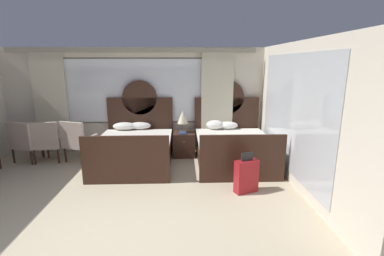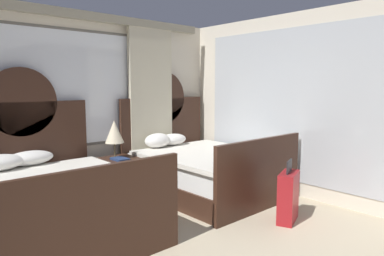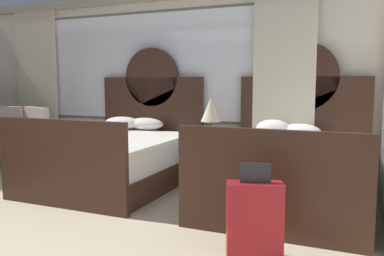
{
  "view_description": "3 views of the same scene",
  "coord_description": "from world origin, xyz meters",
  "views": [
    {
      "loc": [
        1.23,
        -3.09,
        2.31
      ],
      "look_at": [
        1.42,
        2.36,
        1.02
      ],
      "focal_mm": 25.81,
      "sensor_mm": 36.0,
      "label": 1
    },
    {
      "loc": [
        -1.24,
        -0.73,
        1.66
      ],
      "look_at": [
        1.5,
        2.31,
        1.15
      ],
      "focal_mm": 32.71,
      "sensor_mm": 36.0,
      "label": 2
    },
    {
      "loc": [
        3.09,
        -1.37,
        1.37
      ],
      "look_at": [
        1.55,
        2.26,
        0.91
      ],
      "focal_mm": 37.39,
      "sensor_mm": 36.0,
      "label": 3
    }
  ],
  "objects": [
    {
      "name": "wall_back_window",
      "position": [
        0.0,
        4.13,
        1.42
      ],
      "size": [
        6.68,
        0.22,
        2.7
      ],
      "color": "beige",
      "rests_on": "ground_plane"
    },
    {
      "name": "bed_near_window",
      "position": [
        0.12,
        3.06,
        0.38
      ],
      "size": [
        1.69,
        2.12,
        1.88
      ],
      "color": "#382116",
      "rests_on": "ground_plane"
    },
    {
      "name": "bed_near_mirror",
      "position": [
        2.39,
        3.06,
        0.38
      ],
      "size": [
        1.69,
        2.12,
        1.88
      ],
      "color": "#382116",
      "rests_on": "ground_plane"
    },
    {
      "name": "nightstand_between_beds",
      "position": [
        1.26,
        3.64,
        0.3
      ],
      "size": [
        0.55,
        0.57,
        0.6
      ],
      "color": "#382116",
      "rests_on": "ground_plane"
    },
    {
      "name": "table_lamp_on_nightstand",
      "position": [
        1.23,
        3.66,
        0.99
      ],
      "size": [
        0.27,
        0.27,
        0.55
      ],
      "color": "brown",
      "rests_on": "nightstand_between_beds"
    },
    {
      "name": "book_on_nightstand",
      "position": [
        1.23,
        3.53,
        0.62
      ],
      "size": [
        0.18,
        0.26,
        0.03
      ],
      "color": "navy",
      "rests_on": "nightstand_between_beds"
    },
    {
      "name": "armchair_by_window_left",
      "position": [
        -1.26,
        3.3,
        0.52
      ],
      "size": [
        0.78,
        0.78,
        1.0
      ],
      "color": "#B29E8E",
      "rests_on": "ground_plane"
    },
    {
      "name": "armchair_by_window_centre",
      "position": [
        -1.97,
        3.3,
        0.52
      ],
      "size": [
        0.68,
        0.68,
        1.0
      ],
      "color": "#B29E8E",
      "rests_on": "ground_plane"
    },
    {
      "name": "suitcase_on_floor",
      "position": [
        2.38,
        1.54,
        0.31
      ],
      "size": [
        0.46,
        0.32,
        0.76
      ],
      "color": "maroon",
      "rests_on": "ground_plane"
    }
  ]
}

